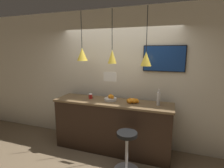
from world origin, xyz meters
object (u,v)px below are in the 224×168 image
at_px(bar_stool, 127,148).
at_px(spread_jar, 91,96).
at_px(juice_bottle, 159,98).
at_px(mounted_tv, 164,59).
at_px(fruit_bowl, 111,99).

relative_size(bar_stool, spread_jar, 6.93).
bearing_deg(bar_stool, juice_bottle, 54.11).
bearing_deg(spread_jar, mounted_tv, 12.74).
xyz_separation_m(bar_stool, juice_bottle, (0.43, 0.60, 0.74)).
bearing_deg(fruit_bowl, mounted_tv, 18.30).
xyz_separation_m(bar_stool, fruit_bowl, (-0.50, 0.60, 0.65)).
height_order(spread_jar, mounted_tv, mounted_tv).
height_order(juice_bottle, spread_jar, juice_bottle).
bearing_deg(juice_bottle, fruit_bowl, -179.94).
relative_size(fruit_bowl, spread_jar, 2.44).
xyz_separation_m(juice_bottle, spread_jar, (-1.38, -0.00, -0.08)).
relative_size(bar_stool, juice_bottle, 2.36).
distance_m(bar_stool, juice_bottle, 1.04).
height_order(fruit_bowl, mounted_tv, mounted_tv).
bearing_deg(spread_jar, juice_bottle, 0.00).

